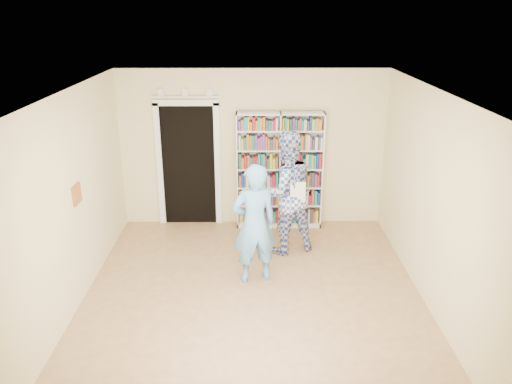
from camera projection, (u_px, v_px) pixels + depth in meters
floor at (253, 297)px, 6.63m from camera, size 5.00×5.00×0.00m
ceiling at (252, 93)px, 5.69m from camera, size 5.00×5.00×0.00m
wall_back at (253, 149)px, 8.51m from camera, size 4.50×0.00×4.50m
wall_left at (71, 204)px, 6.15m from camera, size 0.00×5.00×5.00m
wall_right at (434, 203)px, 6.18m from camera, size 0.00×5.00×5.00m
bookshelf at (280, 170)px, 8.48m from camera, size 1.46×0.27×2.01m
doorway at (188, 159)px, 8.54m from camera, size 1.10×0.08×2.43m
wall_art at (77, 194)px, 6.32m from camera, size 0.03×0.25×0.25m
man_blue at (254, 224)px, 6.78m from camera, size 0.71×0.57×1.71m
man_plaid at (285, 193)px, 7.61m from camera, size 1.13×1.01×1.93m
paper_sheet at (298, 192)px, 7.33m from camera, size 0.22×0.03×0.32m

